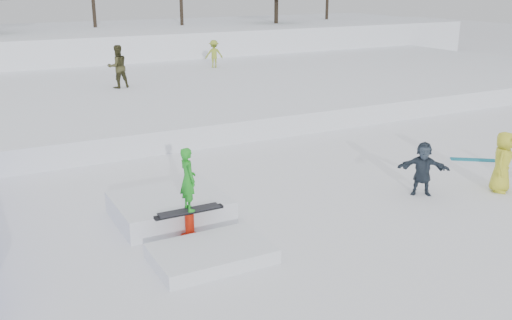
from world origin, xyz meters
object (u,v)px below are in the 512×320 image
spectator_yellow (502,162)px  jib_rail_feature (181,216)px  walker_olive (118,67)px  spectator_dark (423,169)px  walker_ygreen (214,54)px

spectator_yellow → jib_rail_feature: bearing=138.9°
walker_olive → spectator_yellow: bearing=103.5°
spectator_dark → spectator_yellow: bearing=16.4°
walker_olive → spectator_dark: 15.82m
walker_ygreen → spectator_dark: bearing=98.6°
walker_ygreen → spectator_yellow: size_ratio=0.91×
jib_rail_feature → spectator_yellow: bearing=-11.4°
walker_olive → walker_ygreen: bearing=-157.2°
spectator_dark → jib_rail_feature: 6.61m
walker_ygreen → jib_rail_feature: 20.20m
walker_olive → spectator_yellow: (6.17, -16.05, -0.93)m
walker_ygreen → walker_olive: bearing=46.0°
walker_ygreen → spectator_dark: size_ratio=1.05×
spectator_dark → walker_olive: bearing=142.6°
walker_ygreen → spectator_yellow: walker_ygreen is taller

